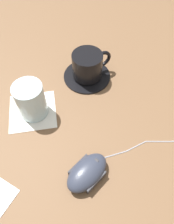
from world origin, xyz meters
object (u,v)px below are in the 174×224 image
(computer_mouse, at_px, (87,172))
(saucer, at_px, (87,75))
(coffee_cup, at_px, (88,65))
(drinking_glass, at_px, (31,100))

(computer_mouse, bearing_deg, saucer, -105.81)
(coffee_cup, relative_size, computer_mouse, 0.97)
(saucer, distance_m, coffee_cup, 0.04)
(computer_mouse, bearing_deg, coffee_cup, -106.43)
(coffee_cup, bearing_deg, drinking_glass, 26.39)
(coffee_cup, distance_m, computer_mouse, 0.29)
(saucer, relative_size, drinking_glass, 1.44)
(saucer, height_order, coffee_cup, coffee_cup)
(saucer, bearing_deg, drinking_glass, 26.70)
(coffee_cup, distance_m, drinking_glass, 0.19)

